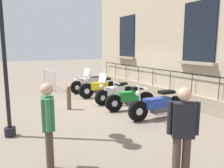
{
  "coord_description": "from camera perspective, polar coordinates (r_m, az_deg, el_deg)",
  "views": [
    {
      "loc": [
        4.53,
        7.92,
        2.32
      ],
      "look_at": [
        0.07,
        0.0,
        0.8
      ],
      "focal_mm": 36.18,
      "sensor_mm": 36.0,
      "label": 1
    }
  ],
  "objects": [
    {
      "name": "motorcycle_green",
      "position": [
        8.35,
        4.61,
        -3.85
      ],
      "size": [
        1.96,
        0.61,
        1.06
      ],
      "color": "black",
      "rests_on": "ground_plane"
    },
    {
      "name": "crowd_barrier",
      "position": [
        12.83,
        -15.61,
        1.28
      ],
      "size": [
        0.1,
        2.12,
        1.05
      ],
      "color": "#B7B7BF",
      "rests_on": "ground_plane"
    },
    {
      "name": "bollard",
      "position": [
        8.49,
        -10.84,
        -3.41
      ],
      "size": [
        0.16,
        0.16,
        0.89
      ],
      "color": "brown",
      "rests_on": "ground_plane"
    },
    {
      "name": "motorcycle_yellow",
      "position": [
        10.43,
        -3.29,
        -0.91
      ],
      "size": [
        2.0,
        0.72,
        1.38
      ],
      "color": "black",
      "rests_on": "ground_plane"
    },
    {
      "name": "pedestrian_walking",
      "position": [
        4.31,
        -15.79,
        -9.39
      ],
      "size": [
        0.29,
        0.52,
        1.69
      ],
      "color": "#47382D",
      "rests_on": "ground_plane"
    },
    {
      "name": "ground_plane",
      "position": [
        9.42,
        0.36,
        -4.77
      ],
      "size": [
        60.0,
        60.0,
        0.0
      ],
      "primitive_type": "plane",
      "color": "gray"
    },
    {
      "name": "motorcycle_blue",
      "position": [
        7.5,
        11.53,
        -5.36
      ],
      "size": [
        2.18,
        0.67,
        1.1
      ],
      "color": "black",
      "rests_on": "ground_plane"
    },
    {
      "name": "motorcycle_white",
      "position": [
        9.37,
        0.84,
        -2.21
      ],
      "size": [
        2.03,
        0.59,
        1.28
      ],
      "color": "black",
      "rests_on": "ground_plane"
    },
    {
      "name": "building_facade",
      "position": [
        10.72,
        12.57,
        18.66
      ],
      "size": [
        0.82,
        10.61,
        8.33
      ],
      "color": "tan",
      "rests_on": "ground_plane"
    },
    {
      "name": "motorcycle_silver",
      "position": [
        11.55,
        -5.77,
        0.07
      ],
      "size": [
        2.09,
        0.64,
        0.9
      ],
      "color": "black",
      "rests_on": "ground_plane"
    },
    {
      "name": "pedestrian_standing",
      "position": [
        4.01,
        17.42,
        -11.07
      ],
      "size": [
        0.46,
        0.38,
        1.67
      ],
      "color": "#47382D",
      "rests_on": "ground_plane"
    }
  ]
}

